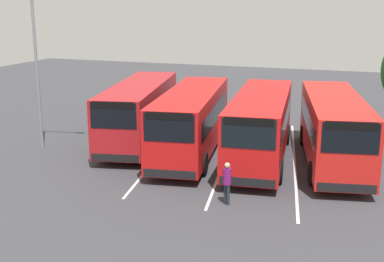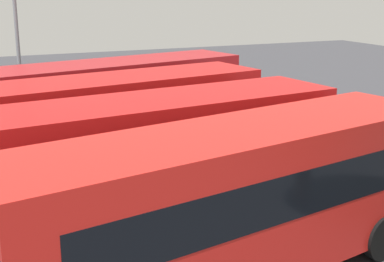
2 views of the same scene
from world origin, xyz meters
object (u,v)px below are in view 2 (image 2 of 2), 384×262
at_px(bus_center_left, 107,125).
at_px(bus_center_right, 151,156).
at_px(bus_far_left, 113,101).
at_px(bus_far_right, 236,199).
at_px(street_lamp, 18,17).

relative_size(bus_center_left, bus_center_right, 1.00).
xyz_separation_m(bus_far_left, bus_far_right, (0.46, 10.57, 0.00)).
distance_m(bus_center_left, bus_far_right, 7.08).
relative_size(bus_far_left, bus_far_right, 1.00).
bearing_deg(bus_center_right, bus_center_left, -93.95).
bearing_deg(bus_center_left, bus_center_right, 83.53).
xyz_separation_m(bus_center_left, bus_far_right, (-0.76, 7.04, 0.00)).
xyz_separation_m(bus_center_right, bus_far_right, (-0.60, 3.45, 0.00)).
relative_size(bus_far_left, bus_center_right, 1.01).
bearing_deg(bus_far_right, bus_center_left, -94.98).
xyz_separation_m(bus_far_left, bus_center_right, (1.06, 7.11, 0.00)).
bearing_deg(street_lamp, bus_far_left, 20.10).
height_order(bus_center_left, bus_far_right, same).
bearing_deg(bus_far_right, bus_center_right, -91.30).
xyz_separation_m(bus_far_left, street_lamp, (2.70, -4.34, 2.93)).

